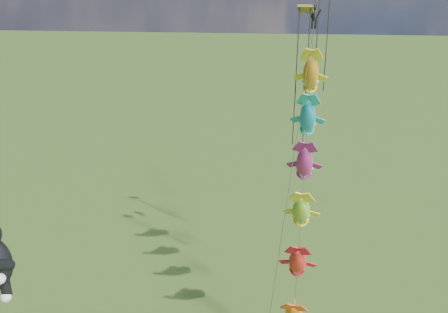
{
  "coord_description": "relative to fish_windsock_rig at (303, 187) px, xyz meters",
  "views": [
    {
      "loc": [
        8.92,
        -24.05,
        23.29
      ],
      "look_at": [
        6.28,
        5.68,
        11.52
      ],
      "focal_mm": 40.0,
      "sensor_mm": 36.0,
      "label": 1
    }
  ],
  "objects": [
    {
      "name": "fish_windsock_rig",
      "position": [
        0.0,
        0.0,
        0.0
      ],
      "size": [
        2.03,
        15.91,
        19.95
      ],
      "rotation": [
        0.0,
        0.0,
        0.23
      ],
      "color": "brown",
      "rests_on": "ground"
    },
    {
      "name": "parafoil_rig",
      "position": [
        0.5,
        6.07,
        7.81
      ],
      "size": [
        4.68,
        17.19,
        26.2
      ],
      "rotation": [
        0.0,
        0.0,
        -0.14
      ],
      "color": "brown",
      "rests_on": "ground"
    }
  ]
}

